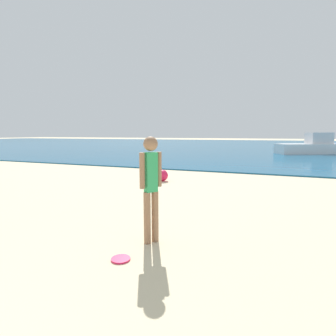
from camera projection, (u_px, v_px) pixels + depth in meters
name	position (u px, v px, depth m)	size (l,w,h in m)	color
water	(247.00, 145.00, 40.13)	(160.00, 60.00, 0.06)	#14567F
person_standing	(151.00, 183.00, 4.19)	(0.26, 0.35, 1.73)	#936B4C
frisbee	(121.00, 259.00, 3.71)	(0.27, 0.27, 0.03)	#E51E4C
boat_near	(310.00, 146.00, 22.42)	(5.45, 3.90, 1.79)	white
beach_ball	(162.00, 175.00, 9.86)	(0.43, 0.43, 0.43)	#E51E4C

